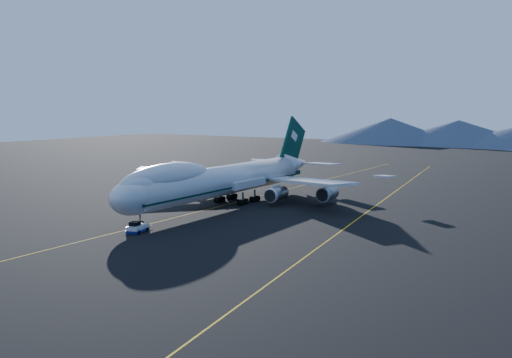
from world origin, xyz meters
The scene contains 5 objects.
ground centered at (0.00, 0.00, 0.00)m, with size 500.00×500.00×0.00m, color black.
taxiway_line_main centered at (0.00, 0.00, 0.01)m, with size 0.25×220.00×0.01m, color gold.
taxiway_line_side centered at (30.00, 10.00, 0.01)m, with size 0.25×200.00×0.01m, color gold.
boeing_747 centered at (0.00, 0.03, 5.81)m, with size 59.62×72.43×19.37m.
pushback_tug centered at (3.00, -30.28, 0.60)m, with size 3.24×4.75×1.90m.
Camera 1 is at (72.46, -102.26, 21.81)m, focal length 40.00 mm.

